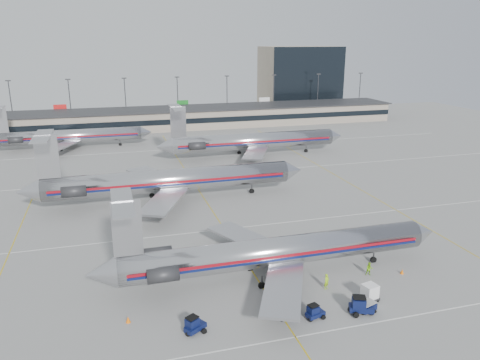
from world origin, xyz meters
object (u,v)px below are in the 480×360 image
object	(u,v)px
uld_container	(370,293)
jet_second_row	(165,180)
jet_foreground	(271,252)
belt_loader	(280,273)
tug_center	(314,312)

from	to	relation	value
uld_container	jet_second_row	bearing A→B (deg)	101.39
jet_second_row	uld_container	distance (m)	43.28
jet_foreground	belt_loader	size ratio (longest dim) A/B	11.39
tug_center	uld_container	world-z (taller)	uld_container
jet_foreground	jet_second_row	distance (m)	32.66
belt_loader	jet_second_row	bearing A→B (deg)	95.92
jet_second_row	uld_container	xyz separation A→B (m)	(17.26, -39.58, -2.86)
uld_container	belt_loader	bearing A→B (deg)	121.80
jet_foreground	uld_container	world-z (taller)	jet_foreground
jet_foreground	tug_center	size ratio (longest dim) A/B	20.45
jet_second_row	belt_loader	distance (m)	33.37
uld_container	belt_loader	distance (m)	10.89
jet_foreground	belt_loader	world-z (taller)	jet_foreground
jet_second_row	belt_loader	xyz separation A→B (m)	(9.71, -31.75, -3.29)
jet_second_row	uld_container	size ratio (longest dim) A/B	24.14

